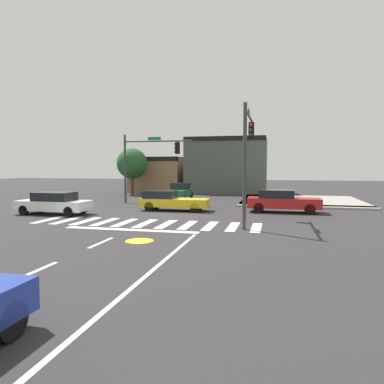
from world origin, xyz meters
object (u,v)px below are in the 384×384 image
car_red (282,201)px  car_white (54,203)px  roadside_tree (132,164)px  traffic_signal_southeast (248,143)px  car_yellow (171,201)px  car_green (180,191)px  traffic_signal_northwest (149,156)px

car_red → car_white: bearing=-162.9°
roadside_tree → traffic_signal_southeast: bearing=-51.2°
car_yellow → car_red: size_ratio=1.00×
car_yellow → car_red: 7.53m
traffic_signal_southeast → roadside_tree: size_ratio=1.21×
traffic_signal_southeast → car_yellow: bearing=51.7°
car_green → car_yellow: car_green is taller
traffic_signal_northwest → car_yellow: (3.13, -4.09, -3.21)m
traffic_signal_northwest → traffic_signal_southeast: traffic_signal_southeast is taller
car_red → roadside_tree: roadside_tree is taller
car_red → roadside_tree: size_ratio=0.93×
car_green → car_red: size_ratio=0.87×
traffic_signal_northwest → car_green: 5.69m
roadside_tree → car_yellow: bearing=-57.2°
car_yellow → traffic_signal_northwest: bearing=127.4°
car_white → car_green: car_green is taller
car_yellow → roadside_tree: roadside_tree is taller
traffic_signal_southeast → car_red: bearing=-20.2°
traffic_signal_northwest → traffic_signal_southeast: size_ratio=0.95×
car_green → car_yellow: size_ratio=0.87×
traffic_signal_southeast → roadside_tree: bearing=38.8°
traffic_signal_southeast → traffic_signal_northwest: bearing=45.7°
car_red → car_green: bearing=139.5°
traffic_signal_southeast → car_green: (-7.29, 13.01, -3.56)m
traffic_signal_southeast → car_yellow: 7.99m
car_white → traffic_signal_northwest: bearing=-115.0°
roadside_tree → car_green: bearing=-32.6°
traffic_signal_northwest → car_green: (1.43, 4.51, -3.17)m
traffic_signal_northwest → car_green: traffic_signal_northwest is taller
traffic_signal_northwest → car_red: 11.57m
traffic_signal_northwest → roadside_tree: (-5.11, 8.70, -0.53)m
traffic_signal_northwest → car_white: (-3.59, -7.71, -3.17)m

